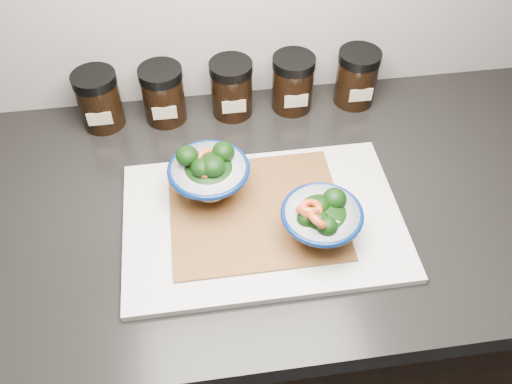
{
  "coord_description": "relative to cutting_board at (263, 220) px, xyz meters",
  "views": [
    {
      "loc": [
        0.0,
        0.86,
        1.6
      ],
      "look_at": [
        0.08,
        1.42,
        0.96
      ],
      "focal_mm": 38.0,
      "sensor_mm": 36.0,
      "label": 1
    }
  ],
  "objects": [
    {
      "name": "bowl_right",
      "position": [
        0.08,
        -0.05,
        0.05
      ],
      "size": [
        0.13,
        0.13,
        0.09
      ],
      "rotation": [
        0.0,
        0.0,
        0.32
      ],
      "color": "white",
      "rests_on": "bamboo_mat"
    },
    {
      "name": "spice_jar_d",
      "position": [
        0.1,
        0.29,
        0.05
      ],
      "size": [
        0.08,
        0.08,
        0.11
      ],
      "color": "black",
      "rests_on": "countertop"
    },
    {
      "name": "spice_jar_a",
      "position": [
        -0.27,
        0.29,
        0.05
      ],
      "size": [
        0.08,
        0.08,
        0.11
      ],
      "color": "black",
      "rests_on": "countertop"
    },
    {
      "name": "spice_jar_e",
      "position": [
        0.23,
        0.29,
        0.05
      ],
      "size": [
        0.08,
        0.08,
        0.11
      ],
      "color": "black",
      "rests_on": "countertop"
    },
    {
      "name": "bamboo_mat",
      "position": [
        -0.01,
        0.02,
        0.01
      ],
      "size": [
        0.28,
        0.24,
        0.0
      ],
      "primitive_type": "cube",
      "color": "#965D2D",
      "rests_on": "cutting_board"
    },
    {
      "name": "cabinet",
      "position": [
        -0.09,
        0.05,
        -0.48
      ],
      "size": [
        3.43,
        0.58,
        0.86
      ],
      "primitive_type": "cube",
      "color": "black",
      "rests_on": "ground"
    },
    {
      "name": "spice_jar_b",
      "position": [
        -0.15,
        0.29,
        0.05
      ],
      "size": [
        0.08,
        0.08,
        0.11
      ],
      "color": "black",
      "rests_on": "countertop"
    },
    {
      "name": "bowl_left",
      "position": [
        -0.08,
        0.07,
        0.05
      ],
      "size": [
        0.13,
        0.13,
        0.09
      ],
      "rotation": [
        0.0,
        0.0,
        -0.21
      ],
      "color": "white",
      "rests_on": "bamboo_mat"
    },
    {
      "name": "spice_jar_c",
      "position": [
        -0.02,
        0.29,
        0.05
      ],
      "size": [
        0.08,
        0.08,
        0.11
      ],
      "color": "black",
      "rests_on": "countertop"
    },
    {
      "name": "cutting_board",
      "position": [
        0.0,
        0.0,
        0.0
      ],
      "size": [
        0.45,
        0.3,
        0.01
      ],
      "primitive_type": "cube",
      "color": "silver",
      "rests_on": "countertop"
    },
    {
      "name": "countertop",
      "position": [
        -0.09,
        0.05,
        -0.03
      ],
      "size": [
        3.5,
        0.6,
        0.04
      ],
      "primitive_type": "cube",
      "color": "black",
      "rests_on": "cabinet"
    }
  ]
}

